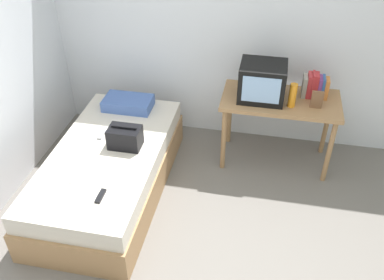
# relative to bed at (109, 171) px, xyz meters

# --- Properties ---
(ground_plane) EXTENTS (8.00, 8.00, 0.00)m
(ground_plane) POSITION_rel_bed_xyz_m (1.02, -0.71, -0.25)
(ground_plane) COLOR slate
(wall_back) EXTENTS (5.20, 0.10, 2.60)m
(wall_back) POSITION_rel_bed_xyz_m (1.02, 1.29, 1.05)
(wall_back) COLOR silver
(wall_back) RESTS_ON ground
(bed) EXTENTS (1.00, 2.00, 0.50)m
(bed) POSITION_rel_bed_xyz_m (0.00, 0.00, 0.00)
(bed) COLOR #9E754C
(bed) RESTS_ON ground
(desk) EXTENTS (1.16, 0.60, 0.76)m
(desk) POSITION_rel_bed_xyz_m (1.54, 0.81, 0.42)
(desk) COLOR #9E754C
(desk) RESTS_ON ground
(tv) EXTENTS (0.44, 0.39, 0.36)m
(tv) POSITION_rel_bed_xyz_m (1.34, 0.79, 0.69)
(tv) COLOR black
(tv) RESTS_ON desk
(water_bottle) EXTENTS (0.07, 0.07, 0.24)m
(water_bottle) POSITION_rel_bed_xyz_m (1.64, 0.69, 0.63)
(water_bottle) COLOR orange
(water_bottle) RESTS_ON desk
(book_row) EXTENTS (0.25, 0.16, 0.25)m
(book_row) POSITION_rel_bed_xyz_m (1.85, 0.93, 0.63)
(book_row) COLOR gray
(book_row) RESTS_ON desk
(picture_frame) EXTENTS (0.11, 0.02, 0.18)m
(picture_frame) POSITION_rel_bed_xyz_m (1.87, 0.70, 0.60)
(picture_frame) COLOR brown
(picture_frame) RESTS_ON desk
(pillow) EXTENTS (0.51, 0.30, 0.12)m
(pillow) POSITION_rel_bed_xyz_m (-0.03, 0.75, 0.31)
(pillow) COLOR #4766AD
(pillow) RESTS_ON bed
(handbag) EXTENTS (0.30, 0.20, 0.23)m
(handbag) POSITION_rel_bed_xyz_m (0.16, 0.10, 0.35)
(handbag) COLOR black
(handbag) RESTS_ON bed
(magazine) EXTENTS (0.21, 0.29, 0.01)m
(magazine) POSITION_rel_bed_xyz_m (-0.13, -0.35, 0.26)
(magazine) COLOR white
(magazine) RESTS_ON bed
(remote_dark) EXTENTS (0.04, 0.16, 0.02)m
(remote_dark) POSITION_rel_bed_xyz_m (0.18, -0.60, 0.26)
(remote_dark) COLOR black
(remote_dark) RESTS_ON bed
(remote_silver) EXTENTS (0.04, 0.14, 0.02)m
(remote_silver) POSITION_rel_bed_xyz_m (-0.13, 0.21, 0.26)
(remote_silver) COLOR #B7B7BC
(remote_silver) RESTS_ON bed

